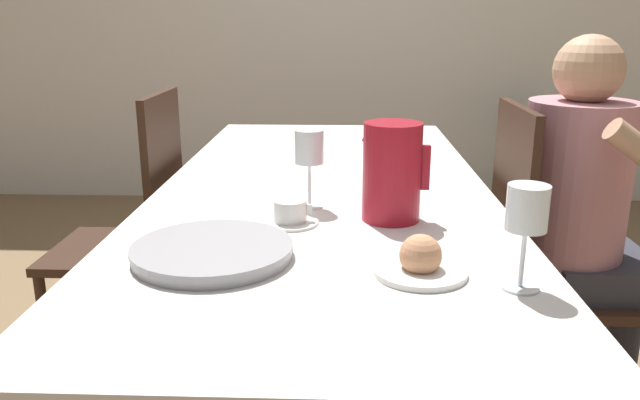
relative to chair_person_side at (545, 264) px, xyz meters
name	(u,v)px	position (x,y,z in m)	size (l,w,h in m)	color
ground_plane	(324,398)	(-0.66, 0.05, -0.51)	(20.00, 20.00, 0.00)	#7F6647
wall_back	(336,4)	(-0.66, 2.48, 0.79)	(10.00, 0.06, 2.60)	silver
dining_table	(324,211)	(-0.66, 0.05, 0.14)	(0.97, 2.18, 0.73)	silver
chair_person_side	(545,264)	(0.00, 0.00, 0.00)	(0.42, 0.42, 0.98)	#331E14
chair_opposite	(135,230)	(-1.33, 0.26, 0.00)	(0.42, 0.42, 0.98)	#331E14
person_seated	(585,205)	(0.10, 0.00, 0.19)	(0.39, 0.41, 1.18)	#33333D
red_pitcher	(392,172)	(-0.49, -0.27, 0.35)	(0.17, 0.14, 0.24)	#A31423
wine_glass_water	(309,150)	(-0.70, -0.18, 0.38)	(0.08, 0.08, 0.21)	white
wine_glass_juice	(527,214)	(-0.28, -0.68, 0.37)	(0.08, 0.08, 0.20)	white
teacup_near_person	(290,214)	(-0.74, -0.32, 0.25)	(0.14, 0.14, 0.06)	white
serving_tray	(213,251)	(-0.88, -0.55, 0.24)	(0.34, 0.34, 0.03)	#9E9EA3
bread_plate	(420,262)	(-0.46, -0.62, 0.25)	(0.19, 0.19, 0.08)	white
potted_plant	(541,151)	(0.60, 2.03, -0.07)	(0.39, 0.39, 0.71)	#4C4742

